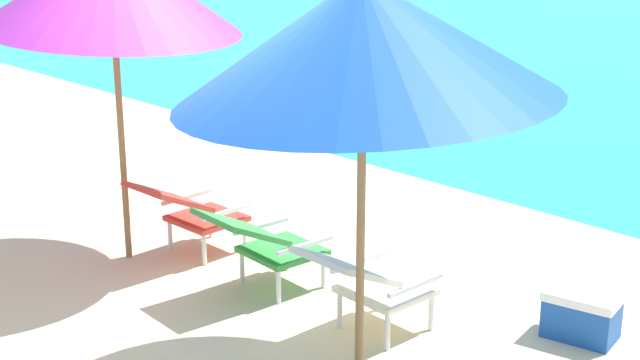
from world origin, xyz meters
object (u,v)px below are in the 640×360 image
at_px(lounge_chair_left, 189,209).
at_px(beach_umbrella_right, 363,38).
at_px(lounge_chair_right, 368,280).
at_px(lounge_chair_center, 263,240).
at_px(cooler_box, 582,314).

bearing_deg(lounge_chair_left, beach_umbrella_right, -11.03).
distance_m(lounge_chair_right, beach_umbrella_right, 1.73).
relative_size(lounge_chair_center, lounge_chair_right, 1.02).
bearing_deg(lounge_chair_right, lounge_chair_center, -178.89).
bearing_deg(lounge_chair_left, cooler_box, 18.73).
distance_m(lounge_chair_left, cooler_box, 3.09).
relative_size(lounge_chair_left, beach_umbrella_right, 0.29).
bearing_deg(cooler_box, lounge_chair_right, -134.25).
xyz_separation_m(lounge_chair_center, beach_umbrella_right, (1.35, -0.41, 1.64)).
xyz_separation_m(lounge_chair_left, beach_umbrella_right, (2.28, -0.44, 1.64)).
bearing_deg(lounge_chair_left, lounge_chair_center, -2.00).
height_order(beach_umbrella_right, cooler_box, beach_umbrella_right).
distance_m(lounge_chair_left, lounge_chair_right, 1.94).
height_order(lounge_chair_right, cooler_box, lounge_chair_right).
xyz_separation_m(lounge_chair_right, beach_umbrella_right, (0.34, -0.43, 1.64)).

